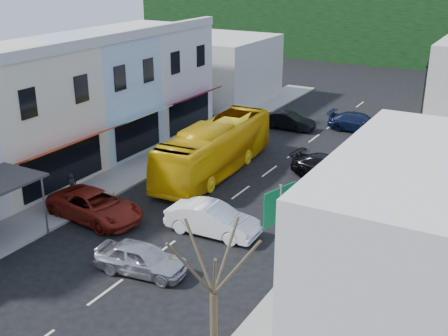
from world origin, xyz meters
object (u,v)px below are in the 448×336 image
at_px(car_white, 212,221).
at_px(street_tree, 214,294).
at_px(traffic_signal, 424,89).
at_px(car_silver, 141,258).
at_px(pedestrian_left, 73,185).
at_px(bus, 215,149).
at_px(direction_sign, 279,234).
at_px(car_red, 95,207).

xyz_separation_m(car_white, street_tree, (5.34, -8.95, 2.64)).
bearing_deg(traffic_signal, car_silver, 96.12).
bearing_deg(car_white, pedestrian_left, 90.75).
bearing_deg(bus, street_tree, -62.99).
xyz_separation_m(car_silver, traffic_signal, (5.42, 32.70, 1.65)).
xyz_separation_m(direction_sign, street_tree, (0.75, -6.63, 1.13)).
relative_size(car_silver, traffic_signal, 0.93).
height_order(car_red, street_tree, street_tree).
relative_size(pedestrian_left, direction_sign, 0.39).
bearing_deg(traffic_signal, car_red, 85.48).
height_order(car_silver, car_red, same).
bearing_deg(pedestrian_left, street_tree, -123.13).
xyz_separation_m(car_white, direction_sign, (4.59, -2.32, 1.51)).
bearing_deg(car_silver, car_white, -17.85).
bearing_deg(traffic_signal, street_tree, 106.70).
bearing_deg(pedestrian_left, direction_sign, -100.02).
height_order(street_tree, traffic_signal, street_tree).
distance_m(car_silver, street_tree, 7.95).
bearing_deg(car_white, car_red, 101.85).
bearing_deg(car_red, direction_sign, -87.85).
xyz_separation_m(car_red, traffic_signal, (10.80, 29.59, 1.65)).
relative_size(street_tree, traffic_signal, 1.42).
height_order(car_white, street_tree, street_tree).
relative_size(bus, traffic_signal, 2.46).
relative_size(car_silver, direction_sign, 1.00).
distance_m(direction_sign, traffic_signal, 30.32).
bearing_deg(pedestrian_left, car_red, -115.02).
bearing_deg(street_tree, pedestrian_left, 149.13).
distance_m(car_red, traffic_signal, 31.54).
relative_size(pedestrian_left, traffic_signal, 0.36).
distance_m(bus, pedestrian_left, 9.21).
relative_size(bus, pedestrian_left, 6.82).
height_order(car_red, pedestrian_left, pedestrian_left).
xyz_separation_m(car_white, car_red, (-6.21, -1.59, 0.00)).
xyz_separation_m(car_red, street_tree, (11.55, -7.37, 2.64)).
distance_m(car_white, street_tree, 10.75).
xyz_separation_m(car_red, direction_sign, (10.80, -0.74, 1.51)).
distance_m(bus, car_silver, 12.64).
bearing_deg(bus, car_red, -105.71).
distance_m(bus, direction_sign, 13.16).
height_order(bus, car_silver, bus).
height_order(bus, traffic_signal, traffic_signal).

